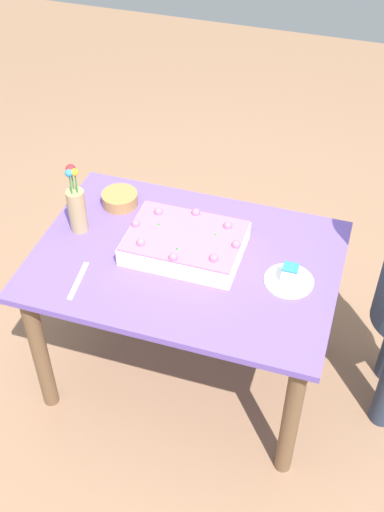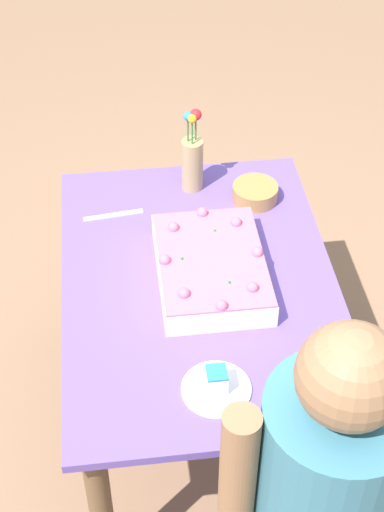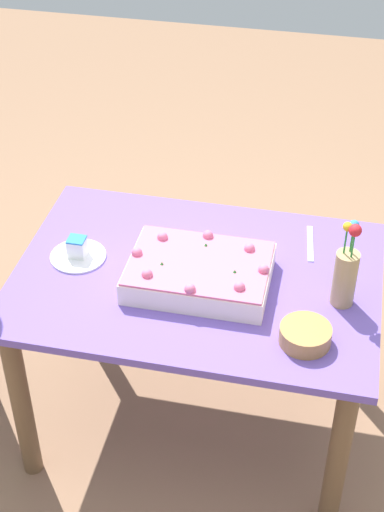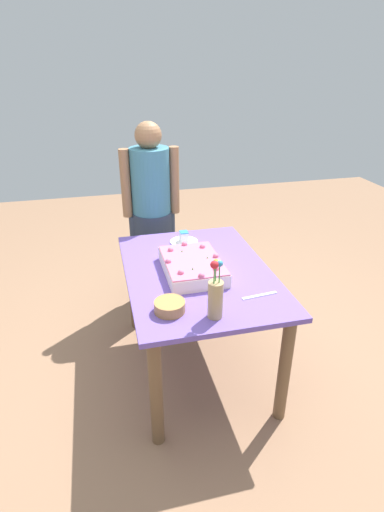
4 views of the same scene
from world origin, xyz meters
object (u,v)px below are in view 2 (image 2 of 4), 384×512
object	(u,v)px
serving_plate_with_slice	(216,385)
cake_knife	(113,215)
flower_vase	(192,160)
fruit_bowl	(255,193)
sheet_cake	(211,267)

from	to	relation	value
serving_plate_with_slice	cake_knife	bearing A→B (deg)	-162.60
serving_plate_with_slice	flower_vase	size ratio (longest dim) A/B	0.61
serving_plate_with_slice	flower_vase	world-z (taller)	flower_vase
cake_knife	fruit_bowl	world-z (taller)	fruit_bowl
sheet_cake	cake_knife	world-z (taller)	sheet_cake
flower_vase	serving_plate_with_slice	bearing A→B (deg)	-2.84
sheet_cake	flower_vase	xyz separation A→B (m)	(-0.47, -0.00, 0.07)
cake_knife	fruit_bowl	distance (m)	0.50
cake_knife	flower_vase	xyz separation A→B (m)	(-0.13, 0.29, 0.12)
sheet_cake	serving_plate_with_slice	xyz separation A→B (m)	(0.44, -0.05, -0.02)
cake_knife	fruit_bowl	xyz separation A→B (m)	(-0.03, 0.50, 0.03)
cake_knife	flower_vase	distance (m)	0.34
sheet_cake	serving_plate_with_slice	bearing A→B (deg)	-6.05
sheet_cake	cake_knife	xyz separation A→B (m)	(-0.34, -0.29, -0.04)
sheet_cake	flower_vase	world-z (taller)	flower_vase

